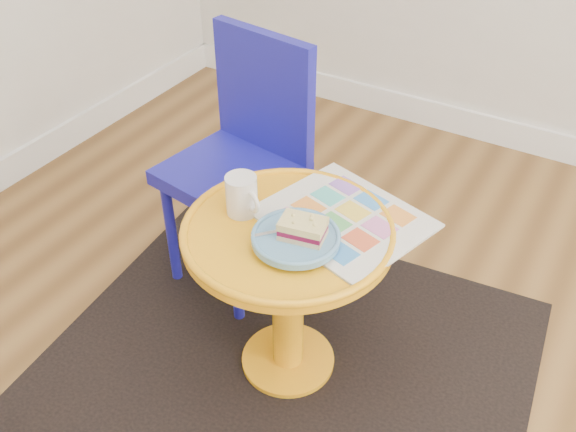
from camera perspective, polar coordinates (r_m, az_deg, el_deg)
The scene contains 9 objects.
room_walls at distance 2.28m, azimuth -2.28°, elevation 0.36°, with size 4.00×4.00×4.00m.
rug at distance 1.87m, azimuth -0.00°, elevation -12.79°, with size 1.30×1.10×0.01m, color black.
side_table at distance 1.61m, azimuth 0.00°, elevation -4.97°, with size 0.51×0.51×0.49m.
chair at distance 1.89m, azimuth -3.90°, elevation 5.87°, with size 0.39×0.39×0.78m.
newspaper at distance 1.56m, azimuth 4.94°, elevation -0.19°, with size 0.37×0.31×0.01m, color silver.
mug at distance 1.55m, azimuth -4.10°, elevation 1.94°, with size 0.11×0.08×0.10m.
plate at distance 1.47m, azimuth 0.70°, elevation -2.01°, with size 0.20×0.20×0.02m.
cake_slice at distance 1.44m, azimuth 1.32°, elevation -1.13°, with size 0.11×0.09×0.05m.
fork at distance 1.47m, azimuth -0.34°, elevation -1.29°, with size 0.11×0.12×0.00m.
Camera 1 is at (0.01, -0.52, 1.44)m, focal length 40.00 mm.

